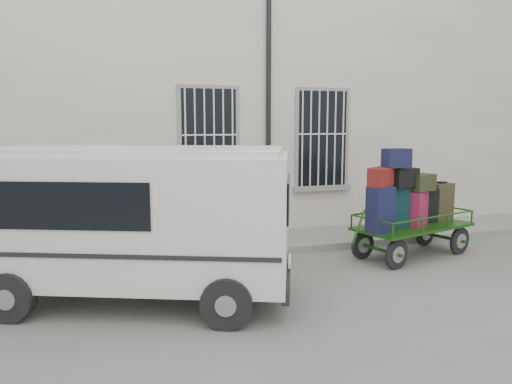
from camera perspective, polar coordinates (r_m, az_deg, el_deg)
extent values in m
plane|color=#61615C|center=(8.60, 1.83, -9.86)|extent=(80.00, 80.00, 0.00)
cube|color=beige|center=(13.49, -6.11, 9.50)|extent=(24.00, 5.00, 6.00)
cylinder|color=black|center=(11.25, 1.44, 8.83)|extent=(0.11, 0.11, 5.60)
cube|color=black|center=(10.95, -5.40, 5.94)|extent=(1.20, 0.08, 2.20)
cube|color=gray|center=(11.03, -5.29, -0.09)|extent=(1.45, 0.22, 0.12)
cube|color=black|center=(11.83, 7.55, 6.06)|extent=(1.20, 0.08, 2.20)
cube|color=gray|center=(11.90, 7.49, 0.47)|extent=(1.45, 0.22, 0.12)
cube|color=gray|center=(10.60, -2.20, -6.00)|extent=(24.00, 1.70, 0.15)
cylinder|color=black|center=(9.39, 15.77, -6.87)|extent=(0.55, 0.21, 0.55)
cylinder|color=gray|center=(9.39, 15.77, -6.87)|extent=(0.32, 0.18, 0.30)
cylinder|color=black|center=(9.93, 12.09, -5.93)|extent=(0.55, 0.21, 0.55)
cylinder|color=gray|center=(9.93, 12.09, -5.93)|extent=(0.32, 0.18, 0.30)
cylinder|color=black|center=(10.85, 22.24, -5.18)|extent=(0.55, 0.21, 0.55)
cylinder|color=gray|center=(10.85, 22.24, -5.18)|extent=(0.32, 0.18, 0.30)
cylinder|color=black|center=(11.32, 18.73, -4.47)|extent=(0.55, 0.21, 0.55)
cylinder|color=gray|center=(11.32, 18.73, -4.47)|extent=(0.32, 0.18, 0.30)
cube|color=#1A4B11|center=(10.28, 17.47, -3.77)|extent=(2.63, 1.72, 0.06)
cylinder|color=#1A4B11|center=(9.16, 11.65, -3.93)|extent=(0.32, 0.13, 0.62)
cube|color=#101832|center=(9.42, 14.02, -1.93)|extent=(0.54, 0.43, 0.84)
cube|color=black|center=(9.36, 14.11, 0.69)|extent=(0.22, 0.20, 0.03)
cube|color=#0B272A|center=(9.96, 15.60, -1.62)|extent=(0.55, 0.31, 0.78)
cube|color=black|center=(9.90, 15.68, 0.70)|extent=(0.24, 0.18, 0.03)
cube|color=maroon|center=(10.24, 18.07, -1.79)|extent=(0.50, 0.43, 0.67)
cube|color=black|center=(10.19, 18.15, 0.15)|extent=(0.21, 0.16, 0.03)
cube|color=black|center=(10.59, 18.81, -1.48)|extent=(0.49, 0.35, 0.68)
cube|color=black|center=(10.54, 18.89, 0.43)|extent=(0.21, 0.18, 0.03)
cube|color=#2B2715|center=(10.94, 20.33, -1.03)|extent=(0.51, 0.36, 0.76)
cube|color=black|center=(10.89, 20.43, 1.04)|extent=(0.22, 0.19, 0.03)
cube|color=#591611|center=(9.43, 14.07, 1.68)|extent=(0.62, 0.58, 0.34)
cube|color=black|center=(9.90, 16.41, 1.61)|extent=(0.64, 0.47, 0.35)
cube|color=black|center=(10.23, 18.28, 1.06)|extent=(0.62, 0.51, 0.32)
cube|color=#101832|center=(9.62, 15.76, 3.78)|extent=(0.50, 0.30, 0.34)
cube|color=silver|center=(7.48, -13.53, -2.67)|extent=(4.79, 3.43, 1.80)
cube|color=silver|center=(7.37, -13.77, 4.53)|extent=(4.55, 3.21, 0.10)
cube|color=black|center=(6.78, -20.93, -1.51)|extent=(2.05, 0.87, 0.62)
cube|color=black|center=(7.07, 3.69, -0.61)|extent=(0.57, 1.31, 0.55)
cube|color=black|center=(7.33, 3.53, -9.53)|extent=(0.79, 1.75, 0.22)
cube|color=white|center=(7.27, 3.86, -7.81)|extent=(0.19, 0.40, 0.12)
cylinder|color=black|center=(7.49, -26.32, -10.71)|extent=(0.71, 0.46, 0.68)
cylinder|color=black|center=(9.05, -20.36, -7.22)|extent=(0.71, 0.46, 0.68)
cylinder|color=black|center=(6.55, -3.36, -12.56)|extent=(0.71, 0.46, 0.68)
cylinder|color=black|center=(8.28, -1.62, -8.11)|extent=(0.71, 0.46, 0.68)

